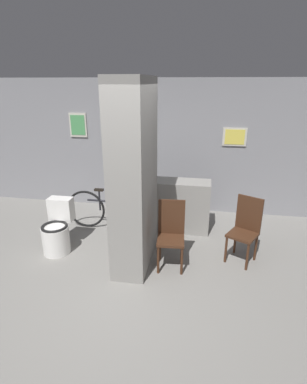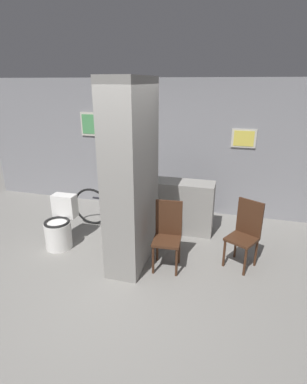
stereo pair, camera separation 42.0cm
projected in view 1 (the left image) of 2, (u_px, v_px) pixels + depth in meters
The scene contains 9 objects.
ground_plane at pixel (125, 283), 4.00m from camera, with size 14.00×14.00×0.00m, color gray.
wall_back at pixel (156, 147), 5.98m from camera, with size 8.00×0.09×2.60m.
pillar_center at pixel (134, 177), 4.09m from camera, with size 0.49×1.17×2.60m.
counter_shelf at pixel (170, 205), 5.34m from camera, with size 1.38×0.44×0.92m.
toilet at pixel (57, 231), 4.68m from camera, with size 0.42×0.58×0.81m.
chair_near_pillar at pixel (171, 232), 4.24m from camera, with size 0.41×0.41×0.98m.
chair_by_doorway at pixel (245, 228), 4.37m from camera, with size 0.51×0.51×0.98m.
bicycle at pixel (115, 210), 5.34m from camera, with size 1.78×0.42×0.76m.
bottle_tall at pixel (152, 176), 5.12m from camera, with size 0.07×0.07×0.27m.
Camera 1 is at (0.94, -3.22, 2.53)m, focal length 28.00 mm.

